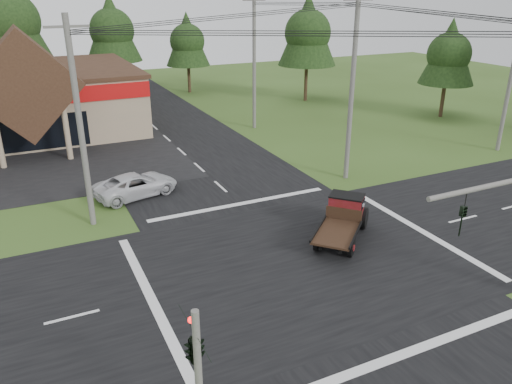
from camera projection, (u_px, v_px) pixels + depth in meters
ground at (302, 260)px, 22.78m from camera, size 120.00×120.00×0.00m
road_ns at (302, 260)px, 22.78m from camera, size 12.00×120.00×0.02m
road_ew at (302, 260)px, 22.78m from camera, size 120.00×12.00×0.02m
traffic_signal_corner at (194, 336)px, 12.34m from camera, size 0.53×2.48×4.40m
utility_pole_nw at (80, 124)px, 24.24m from camera, size 2.00×0.30×10.50m
utility_pole_ne at (352, 87)px, 30.41m from camera, size 2.00×0.30×11.50m
utility_pole_far at (510, 81)px, 36.23m from camera, size 2.00×0.30×10.20m
utility_pole_n at (254, 62)px, 42.16m from camera, size 2.00×0.30×11.20m
tree_row_c at (10, 18)px, 49.74m from camera, size 7.28×7.28×13.13m
tree_row_d at (112, 28)px, 55.06m from camera, size 6.16×6.16×11.11m
tree_row_e at (187, 40)px, 57.08m from camera, size 5.04×5.04×9.09m
tree_side_ne at (308, 31)px, 52.20m from camera, size 6.16×6.16×11.11m
tree_side_e_near at (449, 52)px, 45.87m from camera, size 5.04×5.04×9.09m
antique_flatbed_truck at (342, 221)px, 24.23m from camera, size 4.86×4.72×2.05m
white_pickup at (136, 185)px, 29.57m from camera, size 5.36×3.41×1.38m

